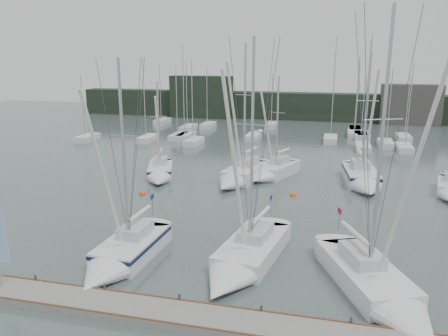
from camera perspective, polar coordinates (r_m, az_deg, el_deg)
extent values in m
plane|color=#485755|center=(25.28, 1.75, -13.51)|extent=(160.00, 160.00, 0.00)
cube|color=slate|center=(21.00, -1.27, -19.27)|extent=(24.00, 2.00, 0.40)
cube|color=black|center=(84.48, 10.68, 7.92)|extent=(90.00, 4.00, 5.00)
cube|color=black|center=(85.81, -2.98, 9.26)|extent=(12.00, 3.00, 8.00)
cube|color=#44413E|center=(83.35, 23.18, 7.62)|extent=(10.00, 3.00, 7.00)
cube|color=silver|center=(63.38, 13.72, 3.64)|extent=(1.80, 4.50, 0.90)
cylinder|color=#ABAEB3|center=(61.98, 14.12, 10.02)|extent=(0.12, 0.12, 13.31)
cube|color=silver|center=(65.51, -17.42, 3.73)|extent=(1.80, 4.50, 0.90)
cylinder|color=#ABAEB3|center=(64.43, -17.96, 7.70)|extent=(0.12, 0.12, 8.36)
cube|color=silver|center=(72.43, 16.73, 4.77)|extent=(1.80, 4.50, 0.90)
cylinder|color=#ABAEB3|center=(71.27, 17.06, 8.96)|extent=(0.12, 0.12, 9.86)
cube|color=silver|center=(74.46, 6.24, 5.55)|extent=(1.80, 4.50, 0.90)
cylinder|color=#ABAEB3|center=(73.39, 6.29, 9.01)|extent=(0.12, 0.12, 8.23)
cube|color=silver|center=(67.70, 22.40, 3.64)|extent=(1.80, 4.50, 0.90)
cylinder|color=#ABAEB3|center=(66.58, 22.85, 7.46)|extent=(0.12, 0.12, 8.34)
cube|color=silver|center=(72.99, 16.73, 4.84)|extent=(1.80, 4.50, 0.90)
cylinder|color=#ABAEB3|center=(71.87, 17.03, 8.66)|extent=(0.12, 0.12, 8.99)
cube|color=silver|center=(60.21, 22.48, 2.39)|extent=(1.80, 4.50, 0.90)
cylinder|color=#ABAEB3|center=(58.89, 23.08, 7.68)|extent=(0.12, 0.12, 10.43)
cube|color=silver|center=(58.83, 17.72, 2.54)|extent=(1.80, 4.50, 0.90)
cylinder|color=#ABAEB3|center=(57.35, 18.31, 9.54)|extent=(0.12, 0.12, 13.61)
cube|color=silver|center=(62.88, -9.94, 3.76)|extent=(1.80, 4.50, 0.90)
cylinder|color=#ABAEB3|center=(61.62, -10.37, 9.05)|extent=(0.12, 0.12, 10.87)
cube|color=silver|center=(72.81, 16.68, 4.82)|extent=(1.80, 4.50, 0.90)
cylinder|color=#ABAEB3|center=(71.65, 17.02, 9.09)|extent=(0.12, 0.12, 10.11)
cube|color=silver|center=(63.98, -5.93, 4.08)|extent=(1.80, 4.50, 0.90)
cylinder|color=#ABAEB3|center=(62.77, -6.21, 8.73)|extent=(0.12, 0.12, 9.62)
cube|color=silver|center=(67.26, 17.42, 4.00)|extent=(1.80, 4.50, 0.90)
cylinder|color=#ABAEB3|center=(66.14, 17.74, 7.75)|extent=(0.12, 0.12, 8.09)
cube|color=silver|center=(71.57, -4.67, 5.22)|extent=(1.80, 4.50, 0.90)
cylinder|color=#ABAEB3|center=(70.43, -4.89, 9.49)|extent=(0.12, 0.12, 9.88)
cube|color=silver|center=(64.13, -5.03, 4.13)|extent=(1.80, 4.50, 0.90)
cylinder|color=#ABAEB3|center=(62.79, -5.32, 10.09)|extent=(0.12, 0.12, 12.54)
cube|color=silver|center=(67.66, 17.71, 4.04)|extent=(1.80, 4.50, 0.90)
cylinder|color=#ABAEB3|center=(66.32, 18.21, 9.92)|extent=(0.12, 0.12, 13.10)
cube|color=silver|center=(62.29, 20.34, 2.96)|extent=(1.80, 4.50, 0.90)
cylinder|color=#ABAEB3|center=(61.04, 20.82, 7.63)|extent=(0.12, 0.12, 9.45)
cube|color=silver|center=(79.18, -8.05, 6.03)|extent=(1.80, 4.50, 0.90)
cylinder|color=#ABAEB3|center=(78.12, -8.33, 9.81)|extent=(0.12, 0.12, 9.69)
cube|color=silver|center=(68.80, 16.59, 4.29)|extent=(1.80, 4.50, 0.90)
cylinder|color=#ABAEB3|center=(67.56, 16.98, 9.17)|extent=(0.12, 0.12, 10.97)
cube|color=silver|center=(63.61, 3.84, 4.07)|extent=(1.80, 4.50, 0.90)
cylinder|color=#ABAEB3|center=(62.30, 3.86, 9.55)|extent=(0.12, 0.12, 11.38)
cube|color=silver|center=(73.94, -2.09, 5.56)|extent=(1.80, 4.50, 0.90)
cylinder|color=#ABAEB3|center=(72.84, -2.24, 9.45)|extent=(0.12, 0.12, 9.27)
cube|color=silver|center=(59.95, -3.93, 3.42)|extent=(1.80, 4.50, 0.90)
cylinder|color=#ABAEB3|center=(58.65, -4.17, 8.75)|extent=(0.12, 0.12, 10.40)
cube|color=silver|center=(27.65, -11.86, -10.27)|extent=(3.00, 5.67, 1.41)
cone|color=silver|center=(24.63, -16.32, -13.82)|extent=(2.84, 2.51, 2.73)
cube|color=#B5B5BA|center=(27.62, -11.51, -7.94)|extent=(1.61, 2.29, 0.66)
cylinder|color=#ABAEB3|center=(25.41, -12.98, 1.81)|extent=(0.17, 0.17, 10.63)
cylinder|color=silver|center=(27.84, -10.98, -5.86)|extent=(0.40, 2.72, 0.26)
cube|color=#10163C|center=(27.46, -11.91, -9.38)|extent=(3.02, 5.69, 0.24)
cube|color=navy|center=(29.22, -9.37, -3.72)|extent=(0.05, 0.51, 0.34)
cube|color=silver|center=(27.04, 3.82, -10.62)|extent=(3.91, 6.92, 1.34)
cone|color=silver|center=(23.18, -0.22, -15.16)|extent=(3.29, 3.24, 2.86)
cube|color=#B5B5BA|center=(27.03, 4.17, -8.36)|extent=(1.99, 2.84, 0.63)
cylinder|color=#ABAEB3|center=(24.54, 3.70, 2.94)|extent=(0.16, 0.16, 11.78)
cylinder|color=silver|center=(27.48, 4.80, -6.17)|extent=(0.78, 3.19, 0.25)
cube|color=navy|center=(29.24, 6.17, -3.89)|extent=(0.10, 0.48, 0.32)
cube|color=silver|center=(25.11, 17.86, -13.37)|extent=(5.27, 7.36, 1.42)
cone|color=silver|center=(21.55, 23.96, -18.98)|extent=(3.76, 3.79, 2.85)
cube|color=#B5B5BA|center=(25.03, 17.56, -10.77)|extent=(2.50, 3.11, 0.66)
cylinder|color=#ABAEB3|center=(22.33, 19.85, 2.69)|extent=(0.17, 0.17, 12.99)
cylinder|color=silver|center=(25.41, 16.82, -8.22)|extent=(1.54, 3.16, 0.27)
cube|color=maroon|center=(27.09, 14.86, -5.45)|extent=(0.22, 0.48, 0.34)
cube|color=silver|center=(44.82, -8.27, -0.43)|extent=(3.82, 5.54, 1.40)
cone|color=silver|center=(41.34, -8.56, -1.72)|extent=(2.90, 2.80, 2.33)
cube|color=#B5B5BA|center=(45.02, -8.28, 0.99)|extent=(1.86, 2.33, 0.65)
cylinder|color=#ABAEB3|center=(43.47, -8.53, 5.61)|extent=(0.17, 0.17, 8.27)
cylinder|color=silver|center=(45.36, -8.28, 2.18)|extent=(1.03, 2.43, 0.26)
cube|color=#10163C|center=(44.70, -8.29, 0.15)|extent=(3.84, 5.56, 0.23)
cube|color=silver|center=(43.13, 2.85, -0.80)|extent=(3.88, 6.48, 1.62)
cone|color=silver|center=(39.33, 0.41, -2.30)|extent=(3.18, 3.09, 2.70)
cube|color=#B5B5BA|center=(43.32, 3.15, 0.89)|extent=(1.95, 2.67, 0.76)
cylinder|color=#ABAEB3|center=(41.47, 2.74, 7.92)|extent=(0.19, 0.19, 11.63)
cylinder|color=silver|center=(43.70, 3.51, 2.32)|extent=(0.90, 2.96, 0.30)
cube|color=silver|center=(44.74, 7.01, -0.40)|extent=(4.07, 5.49, 1.45)
cone|color=silver|center=(41.78, 4.59, -1.41)|extent=(2.96, 2.87, 2.32)
cube|color=#B5B5BA|center=(44.89, 7.36, 1.04)|extent=(1.95, 2.33, 0.68)
cylinder|color=#ABAEB3|center=(43.40, 6.99, 6.05)|extent=(0.17, 0.17, 8.79)
cylinder|color=silver|center=(45.13, 7.72, 2.24)|extent=(1.19, 2.35, 0.27)
cube|color=silver|center=(43.91, 17.38, -1.17)|extent=(3.44, 6.14, 1.64)
cone|color=silver|center=(39.94, 18.34, -2.79)|extent=(3.08, 2.80, 2.84)
cube|color=#B5B5BA|center=(44.14, 17.39, 0.52)|extent=(1.80, 2.50, 0.76)
cylinder|color=#ABAEB3|center=(42.30, 18.12, 6.88)|extent=(0.20, 0.20, 10.91)
cylinder|color=silver|center=(44.53, 17.36, 1.94)|extent=(0.61, 2.89, 0.31)
cube|color=#10163C|center=(43.77, 17.44, -0.49)|extent=(3.46, 6.16, 0.27)
sphere|color=#D15012|center=(38.61, 9.04, -3.57)|extent=(0.61, 0.61, 0.61)
sphere|color=#D15012|center=(39.17, -10.60, -3.38)|extent=(0.62, 0.62, 0.62)
cube|color=blue|center=(24.55, -27.16, -7.96)|extent=(0.57, 0.16, 2.86)
ellipsoid|color=silver|center=(25.06, 4.74, 4.82)|extent=(0.34, 0.53, 0.22)
cube|color=gray|center=(25.17, 4.09, 4.93)|extent=(0.51, 0.25, 0.12)
cube|color=gray|center=(24.95, 5.41, 4.81)|extent=(0.51, 0.25, 0.12)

